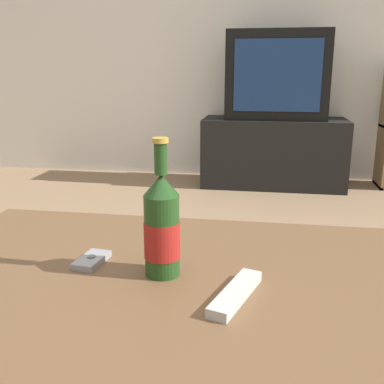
{
  "coord_description": "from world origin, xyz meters",
  "views": [
    {
      "loc": [
        0.22,
        -0.85,
        0.89
      ],
      "look_at": [
        0.04,
        0.3,
        0.57
      ],
      "focal_mm": 42.0,
      "sensor_mm": 36.0,
      "label": 1
    }
  ],
  "objects_px": {
    "cell_phone": "(92,260)",
    "remote_control": "(236,293)",
    "beer_bottle": "(162,228)",
    "tv_stand": "(273,152)",
    "television": "(277,75)"
  },
  "relations": [
    {
      "from": "remote_control",
      "to": "beer_bottle",
      "type": "bearing_deg",
      "value": 171.66
    },
    {
      "from": "beer_bottle",
      "to": "cell_phone",
      "type": "height_order",
      "value": "beer_bottle"
    },
    {
      "from": "cell_phone",
      "to": "remote_control",
      "type": "relative_size",
      "value": 0.54
    },
    {
      "from": "cell_phone",
      "to": "beer_bottle",
      "type": "bearing_deg",
      "value": -2.8
    },
    {
      "from": "tv_stand",
      "to": "cell_phone",
      "type": "xyz_separation_m",
      "value": [
        -0.44,
        -2.68,
        0.22
      ]
    },
    {
      "from": "television",
      "to": "remote_control",
      "type": "xyz_separation_m",
      "value": [
        -0.11,
        -2.79,
        -0.37
      ]
    },
    {
      "from": "beer_bottle",
      "to": "remote_control",
      "type": "distance_m",
      "value": 0.2
    },
    {
      "from": "television",
      "to": "beer_bottle",
      "type": "bearing_deg",
      "value": -95.63
    },
    {
      "from": "beer_bottle",
      "to": "cell_phone",
      "type": "bearing_deg",
      "value": 169.59
    },
    {
      "from": "tv_stand",
      "to": "television",
      "type": "relative_size",
      "value": 1.46
    },
    {
      "from": "remote_control",
      "to": "tv_stand",
      "type": "bearing_deg",
      "value": 105.42
    },
    {
      "from": "tv_stand",
      "to": "television",
      "type": "xyz_separation_m",
      "value": [
        -0.0,
        -0.0,
        0.59
      ]
    },
    {
      "from": "television",
      "to": "beer_bottle",
      "type": "xyz_separation_m",
      "value": [
        -0.27,
        -2.71,
        -0.27
      ]
    },
    {
      "from": "remote_control",
      "to": "cell_phone",
      "type": "bearing_deg",
      "value": 179.31
    },
    {
      "from": "remote_control",
      "to": "television",
      "type": "bearing_deg",
      "value": 105.42
    }
  ]
}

